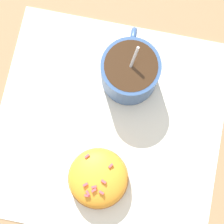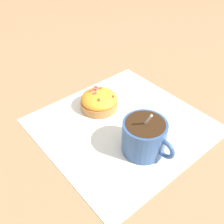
{
  "view_description": "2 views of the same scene",
  "coord_description": "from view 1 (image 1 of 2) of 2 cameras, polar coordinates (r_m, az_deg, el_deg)",
  "views": [
    {
      "loc": [
        -0.08,
        -0.03,
        0.57
      ],
      "look_at": [
        0.02,
        -0.0,
        0.04
      ],
      "focal_mm": 60.0,
      "sensor_mm": 36.0,
      "label": 1
    },
    {
      "loc": [
        0.33,
        -0.26,
        0.39
      ],
      "look_at": [
        -0.02,
        -0.02,
        0.04
      ],
      "focal_mm": 42.0,
      "sensor_mm": 36.0,
      "label": 2
    }
  ],
  "objects": [
    {
      "name": "coffee_cup",
      "position": [
        0.55,
        2.79,
        6.25
      ],
      "size": [
        0.11,
        0.09,
        0.1
      ],
      "color": "#335184",
      "rests_on": "paper_napkin"
    },
    {
      "name": "frosted_pastry",
      "position": [
        0.55,
        -2.12,
        -10.05
      ],
      "size": [
        0.09,
        0.09,
        0.05
      ],
      "color": "#B2753D",
      "rests_on": "paper_napkin"
    },
    {
      "name": "paper_napkin",
      "position": [
        0.57,
        -0.47,
        -2.12
      ],
      "size": [
        0.36,
        0.37,
        0.0
      ],
      "color": "white",
      "rests_on": "ground_plane"
    },
    {
      "name": "ground_plane",
      "position": [
        0.57,
        -0.46,
        -2.14
      ],
      "size": [
        3.0,
        3.0,
        0.0
      ],
      "primitive_type": "plane",
      "color": "#93704C"
    }
  ]
}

